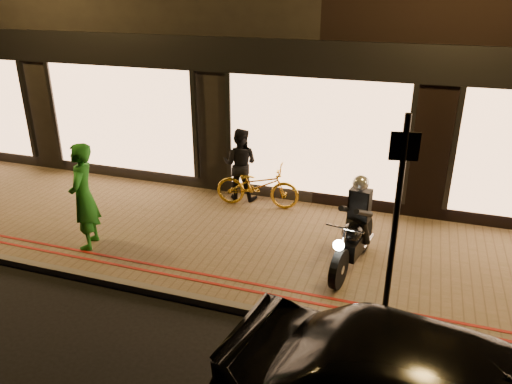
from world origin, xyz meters
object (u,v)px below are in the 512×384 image
at_px(person_green, 83,197).
at_px(motorcycle, 354,234).
at_px(sign_post, 396,217).
at_px(bicycle_gold, 257,186).

bearing_deg(person_green, motorcycle, 80.78).
relative_size(sign_post, person_green, 1.57).
bearing_deg(sign_post, bicycle_gold, 132.08).
bearing_deg(bicycle_gold, motorcycle, -134.43).
bearing_deg(sign_post, person_green, 173.04).
height_order(motorcycle, bicycle_gold, motorcycle).
height_order(motorcycle, person_green, person_green).
relative_size(bicycle_gold, person_green, 0.92).
distance_m(motorcycle, sign_post, 1.90).
xyz_separation_m(motorcycle, person_green, (-4.59, -0.79, 0.34)).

